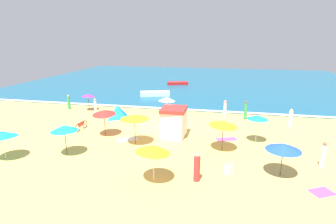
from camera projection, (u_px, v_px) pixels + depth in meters
name	position (u px, v px, depth m)	size (l,w,h in m)	color
ground_plane	(161.00, 127.00, 24.66)	(60.00, 60.00, 0.00)	#EDBC60
ocean_water	(195.00, 81.00, 51.04)	(60.00, 44.00, 0.10)	#196084
wave_breaker_foam	(174.00, 109.00, 30.57)	(57.00, 0.70, 0.01)	white
lifeguard_cabana	(174.00, 122.00, 22.01)	(1.97, 2.30, 2.46)	white
beach_umbrella_0	(223.00, 123.00, 19.05)	(2.39, 2.37, 2.35)	#4C3823
beach_umbrella_1	(258.00, 117.00, 20.59)	(2.23, 2.23, 2.19)	silver
beach_umbrella_2	(284.00, 147.00, 15.51)	(2.84, 2.84, 2.05)	#4C3823
beach_umbrella_3	(2.00, 134.00, 17.77)	(2.78, 2.78, 2.06)	silver
beach_umbrella_4	(153.00, 149.00, 14.82)	(2.76, 2.76, 2.32)	silver
beach_umbrella_5	(104.00, 112.00, 22.00)	(1.93, 1.96, 2.30)	#4C3823
beach_umbrella_6	(167.00, 99.00, 27.62)	(2.41, 2.41, 2.08)	silver
beach_umbrella_7	(134.00, 117.00, 20.18)	(2.19, 2.19, 2.35)	#4C3823
beach_umbrella_8	(64.00, 128.00, 18.34)	(2.63, 2.63, 2.19)	#4C3823
beach_umbrella_9	(88.00, 95.00, 29.84)	(1.94, 1.95, 1.97)	#4C3823
beach_tent	(118.00, 112.00, 27.32)	(2.35, 2.53, 1.32)	#1999D8
parked_bicycle	(81.00, 126.00, 23.86)	(0.19, 1.82, 0.76)	black
beachgoer_0	(246.00, 111.00, 26.71)	(0.35, 0.35, 1.90)	green
beachgoer_1	(95.00, 107.00, 28.44)	(0.38, 0.38, 1.75)	white
beachgoer_2	(290.00, 118.00, 24.72)	(0.36, 0.36, 1.66)	white
beachgoer_3	(323.00, 155.00, 16.87)	(0.42, 0.42, 1.70)	white
beachgoer_4	(69.00, 102.00, 30.72)	(0.39, 0.39, 1.66)	green
beachgoer_5	(229.00, 169.00, 16.14)	(0.56, 0.56, 0.77)	white
beachgoer_6	(197.00, 168.00, 15.19)	(0.51, 0.51, 1.74)	red
beachgoer_7	(225.00, 109.00, 27.37)	(0.35, 0.35, 1.82)	white
beach_towel_0	(322.00, 192.00, 14.23)	(1.46, 1.33, 0.01)	#D84CA5
beach_towel_1	(227.00, 139.00, 21.68)	(1.85, 1.29, 0.01)	#D84CA5
beach_towel_2	(127.00, 140.00, 21.60)	(1.84, 1.59, 0.01)	white
small_boat_0	(178.00, 83.00, 46.49)	(3.76, 2.36, 0.45)	red
small_boat_1	(155.00, 94.00, 37.27)	(4.26, 2.34, 0.65)	white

